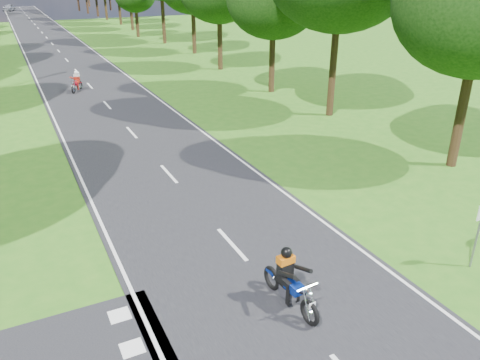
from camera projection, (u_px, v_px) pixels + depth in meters
ground at (264, 280)px, 12.53m from camera, size 160.00×160.00×0.00m
main_road at (52, 44)px, 53.45m from camera, size 7.00×140.00×0.02m
road_markings at (53, 46)px, 51.85m from camera, size 7.40×140.00×0.01m
road_sign at (480, 225)px, 12.56m from camera, size 0.45×0.07×2.00m
rider_near_blue at (291, 279)px, 11.26m from camera, size 0.76×1.91×1.56m
rider_far_red at (76, 81)px, 31.96m from camera, size 1.25×1.71×1.37m
distant_car at (9, 8)px, 97.14m from camera, size 2.86×4.39×1.39m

